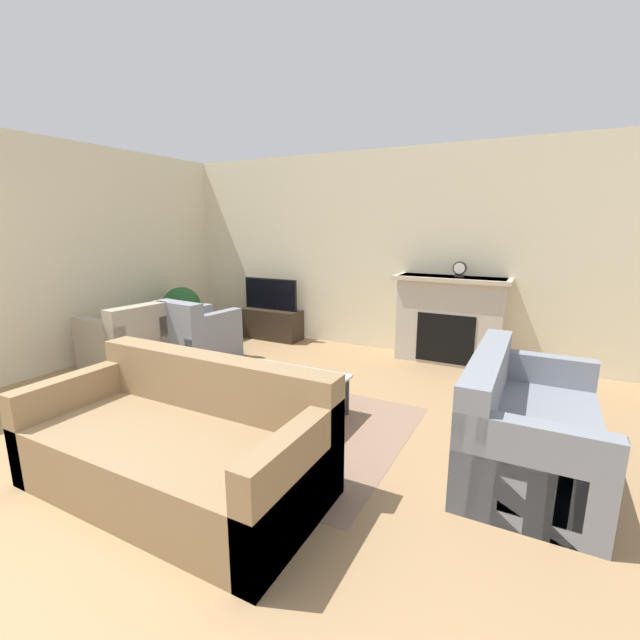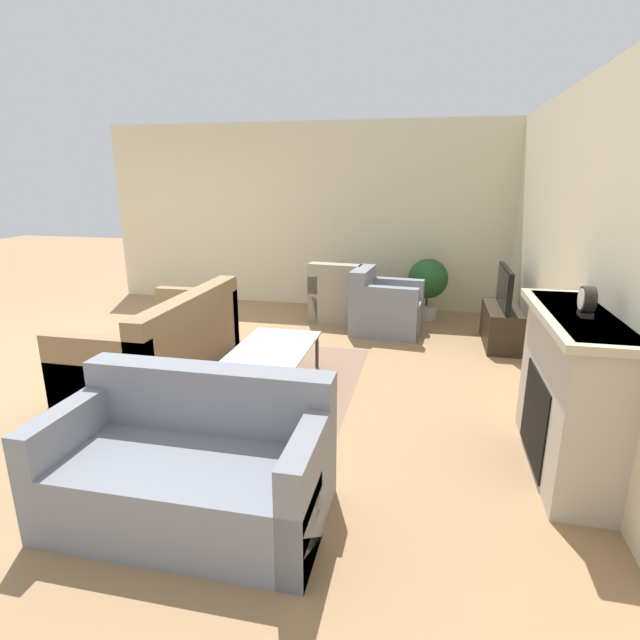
{
  "view_description": "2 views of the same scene",
  "coord_description": "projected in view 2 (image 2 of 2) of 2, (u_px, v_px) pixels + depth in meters",
  "views": [
    {
      "loc": [
        2.26,
        -0.99,
        1.72
      ],
      "look_at": [
        0.4,
        2.56,
        0.83
      ],
      "focal_mm": 24.0,
      "sensor_mm": 36.0,
      "label": 1
    },
    {
      "loc": [
        4.58,
        3.47,
        1.93
      ],
      "look_at": [
        0.37,
        2.55,
        0.69
      ],
      "focal_mm": 28.0,
      "sensor_mm": 36.0,
      "label": 2
    }
  ],
  "objects": [
    {
      "name": "ground_plane",
      "position": [
        103.0,
        357.0,
        5.54
      ],
      "size": [
        20.0,
        20.0,
        0.0
      ],
      "primitive_type": "plane",
      "color": "#9E7A51"
    },
    {
      "name": "wall_back",
      "position": [
        572.0,
        248.0,
        4.22
      ],
      "size": [
        8.67,
        0.06,
        2.7
      ],
      "color": "beige",
      "rests_on": "ground_plane"
    },
    {
      "name": "wall_left",
      "position": [
        351.0,
        217.0,
        7.39
      ],
      "size": [
        0.06,
        7.62,
        2.7
      ],
      "color": "beige",
      "rests_on": "ground_plane"
    },
    {
      "name": "area_rug",
      "position": [
        259.0,
        381.0,
        4.88
      ],
      "size": [
        2.25,
        1.89,
        0.0
      ],
      "color": "#896B56",
      "rests_on": "ground_plane"
    },
    {
      "name": "fireplace",
      "position": [
        569.0,
        389.0,
        3.3
      ],
      "size": [
        1.39,
        0.44,
        1.1
      ],
      "color": "#BCB2A3",
      "rests_on": "ground_plane"
    },
    {
      "name": "tv_stand",
      "position": [
        501.0,
        326.0,
        5.9
      ],
      "size": [
        0.95,
        0.37,
        0.46
      ],
      "color": "#2D2319",
      "rests_on": "ground_plane"
    },
    {
      "name": "tv",
      "position": [
        504.0,
        287.0,
        5.77
      ],
      "size": [
        0.89,
        0.06,
        0.47
      ],
      "color": "black",
      "rests_on": "tv_stand"
    },
    {
      "name": "couch_sectional",
      "position": [
        162.0,
        345.0,
        5.07
      ],
      "size": [
        2.0,
        0.98,
        0.82
      ],
      "color": "#8C704C",
      "rests_on": "ground_plane"
    },
    {
      "name": "couch_loveseat",
      "position": [
        192.0,
        468.0,
        2.9
      ],
      "size": [
        0.85,
        1.57,
        0.82
      ],
      "rotation": [
        0.0,
        0.0,
        1.57
      ],
      "color": "gray",
      "rests_on": "ground_plane"
    },
    {
      "name": "armchair_by_window",
      "position": [
        341.0,
        297.0,
        6.98
      ],
      "size": [
        0.95,
        0.8,
        0.82
      ],
      "rotation": [
        0.0,
        0.0,
        -1.67
      ],
      "color": "#9E937F",
      "rests_on": "ground_plane"
    },
    {
      "name": "armchair_accent",
      "position": [
        384.0,
        310.0,
        6.32
      ],
      "size": [
        0.75,
        0.9,
        0.82
      ],
      "rotation": [
        0.0,
        0.0,
        3.05
      ],
      "color": "gray",
      "rests_on": "ground_plane"
    },
    {
      "name": "coffee_table",
      "position": [
        275.0,
        348.0,
        4.75
      ],
      "size": [
        1.05,
        0.69,
        0.38
      ],
      "color": "#333338",
      "rests_on": "ground_plane"
    },
    {
      "name": "potted_plant",
      "position": [
        428.0,
        282.0,
        6.9
      ],
      "size": [
        0.55,
        0.55,
        0.84
      ],
      "color": "beige",
      "rests_on": "ground_plane"
    },
    {
      "name": "mantel_clock",
      "position": [
        587.0,
        301.0,
        3.04
      ],
      "size": [
        0.16,
        0.07,
        0.19
      ],
      "color": "#28231E",
      "rests_on": "fireplace"
    }
  ]
}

